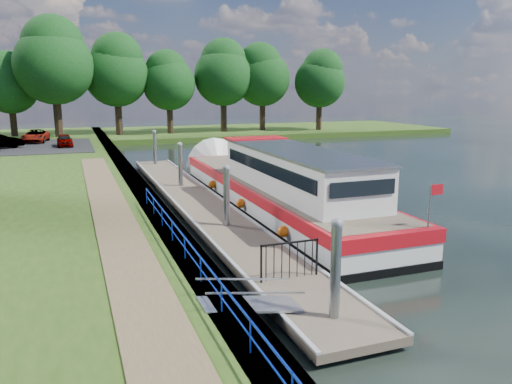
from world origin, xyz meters
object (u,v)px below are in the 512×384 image
object	(u,v)px
pontoon	(200,206)
car_d	(36,136)
car_a	(65,140)
barge	(271,186)

from	to	relation	value
pontoon	car_d	size ratio (longest dim) A/B	6.91
pontoon	car_a	distance (m)	24.79
pontoon	car_a	size ratio (longest dim) A/B	9.26
barge	car_d	world-z (taller)	barge
pontoon	car_d	bearing A→B (deg)	107.36
car_d	pontoon	bearing A→B (deg)	-64.70
pontoon	car_d	world-z (taller)	car_d
pontoon	barge	size ratio (longest dim) A/B	1.42
car_a	car_d	world-z (taller)	car_d
pontoon	barge	xyz separation A→B (m)	(3.60, -0.52, 0.90)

